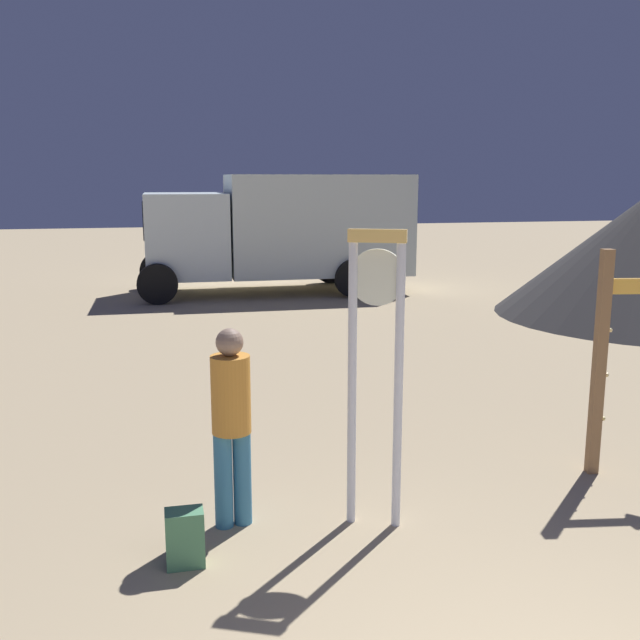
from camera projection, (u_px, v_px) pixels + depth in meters
The scene contains 5 objects.
standing_clock at pixel (376, 347), 5.63m from camera, with size 0.44×0.26×2.38m.
arrow_sign at pixel (634, 328), 6.67m from camera, with size 0.92×0.31×2.13m.
person_near_clock at pixel (231, 417), 5.70m from camera, with size 0.31×0.31×1.62m.
backpack at pixel (185, 538), 5.23m from camera, with size 0.27×0.23×0.42m.
box_truck_near at pixel (284, 228), 17.60m from camera, with size 6.51×2.69×2.83m.
Camera 1 is at (-1.84, -2.45, 2.76)m, focal length 40.71 mm.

